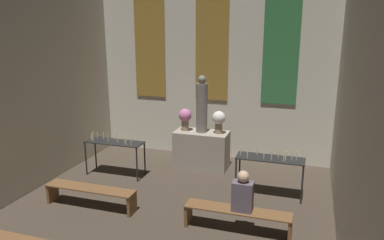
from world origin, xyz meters
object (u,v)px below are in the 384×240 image
object	(u,v)px
flower_vase_left	(185,117)
candle_rack_left	(114,146)
pew_back_right	(237,215)
person_seated	(243,193)
altar	(202,149)
flower_vase_right	(219,120)
candle_rack_right	(270,162)
pew_back_left	(90,193)
statue	(202,106)

from	to	relation	value
flower_vase_left	candle_rack_left	size ratio (longest dim) A/B	0.40
pew_back_right	person_seated	bearing A→B (deg)	-0.00
altar	flower_vase_right	size ratio (longest dim) A/B	2.40
altar	candle_rack_right	bearing A→B (deg)	-31.75
candle_rack_right	pew_back_left	xyz separation A→B (m)	(-3.35, -1.67, -0.44)
flower_vase_right	altar	bearing A→B (deg)	180.00
person_seated	candle_rack_right	bearing A→B (deg)	80.25
flower_vase_left	person_seated	xyz separation A→B (m)	(2.02, -2.82, -0.54)
altar	candle_rack_left	size ratio (longest dim) A/B	0.95
flower_vase_left	pew_back_right	distance (m)	3.56
candle_rack_right	flower_vase_right	bearing A→B (deg)	140.91
flower_vase_right	pew_back_right	size ratio (longest dim) A/B	0.30
candle_rack_left	altar	bearing A→B (deg)	31.69
flower_vase_left	flower_vase_right	distance (m)	0.89
flower_vase_right	pew_back_left	distance (m)	3.56
statue	altar	bearing A→B (deg)	0.00
candle_rack_left	flower_vase_left	bearing A→B (deg)	39.01
flower_vase_left	person_seated	world-z (taller)	flower_vase_left
statue	pew_back_left	size ratio (longest dim) A/B	0.76
flower_vase_left	candle_rack_right	xyz separation A→B (m)	(2.30, -1.15, -0.54)
statue	pew_back_right	world-z (taller)	statue
flower_vase_right	statue	bearing A→B (deg)	180.00
altar	flower_vase_right	world-z (taller)	flower_vase_right
flower_vase_left	candle_rack_right	size ratio (longest dim) A/B	0.40
flower_vase_left	pew_back_left	distance (m)	3.16
altar	pew_back_left	size ratio (longest dim) A/B	0.72
pew_back_right	person_seated	distance (m)	0.45
statue	flower_vase_left	world-z (taller)	statue
flower_vase_right	person_seated	bearing A→B (deg)	-68.14
candle_rack_right	pew_back_right	size ratio (longest dim) A/B	0.76
person_seated	altar	bearing A→B (deg)	119.18
pew_back_right	flower_vase_left	bearing A→B (deg)	124.48
flower_vase_right	pew_back_right	bearing A→B (deg)	-69.57
statue	candle_rack_left	xyz separation A→B (m)	(-1.86, -1.15, -0.87)
candle_rack_left	person_seated	size ratio (longest dim) A/B	1.94
candle_rack_left	candle_rack_right	bearing A→B (deg)	-0.01
altar	pew_back_right	distance (m)	3.19
altar	pew_back_left	distance (m)	3.19
pew_back_left	pew_back_right	xyz separation A→B (m)	(2.98, 0.00, 0.00)
altar	candle_rack_left	xyz separation A→B (m)	(-1.86, -1.15, 0.28)
flower_vase_left	candle_rack_left	distance (m)	1.91
flower_vase_left	person_seated	bearing A→B (deg)	-54.41
statue	person_seated	world-z (taller)	statue
altar	pew_back_left	bearing A→B (deg)	-117.91
altar	candle_rack_right	world-z (taller)	candle_rack_right
candle_rack_left	candle_rack_right	size ratio (longest dim) A/B	1.00
altar	statue	xyz separation A→B (m)	(0.00, 0.00, 1.14)
statue	flower_vase_left	distance (m)	0.55
flower_vase_right	person_seated	world-z (taller)	flower_vase_right
candle_rack_right	pew_back_right	distance (m)	1.76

